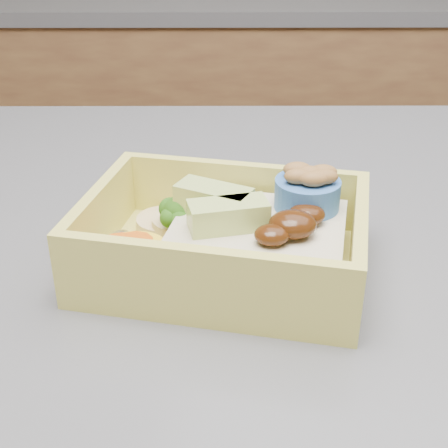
{
  "coord_description": "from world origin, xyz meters",
  "views": [
    {
      "loc": [
        0.02,
        -0.41,
        1.16
      ],
      "look_at": [
        0.02,
        -0.04,
        0.96
      ],
      "focal_mm": 50.0,
      "sensor_mm": 36.0,
      "label": 1
    }
  ],
  "objects": [
    {
      "name": "bento_box",
      "position": [
        0.03,
        -0.04,
        0.94
      ],
      "size": [
        0.21,
        0.17,
        0.07
      ],
      "rotation": [
        0.0,
        0.0,
        -0.22
      ],
      "color": "#D9CF59",
      "rests_on": "island"
    },
    {
      "name": "back_cabinets",
      "position": [
        0.0,
        1.23,
        0.89
      ],
      "size": [
        3.2,
        0.62,
        2.3
      ],
      "color": "brown",
      "rests_on": "ground"
    }
  ]
}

